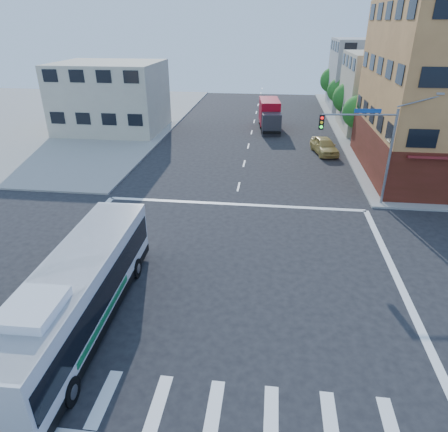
# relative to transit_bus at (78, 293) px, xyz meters

# --- Properties ---
(ground) EXTENTS (120.00, 120.00, 0.00)m
(ground) POSITION_rel_transit_bus_xyz_m (5.38, 4.42, -1.78)
(ground) COLOR black
(ground) RESTS_ON ground
(sidewalk_nw) EXTENTS (50.00, 50.00, 0.15)m
(sidewalk_nw) POSITION_rel_transit_bus_xyz_m (-29.62, 39.42, -1.70)
(sidewalk_nw) COLOR gray
(sidewalk_nw) RESTS_ON ground
(building_east_near) EXTENTS (12.06, 10.06, 9.00)m
(building_east_near) POSITION_rel_transit_bus_xyz_m (22.36, 38.40, 2.73)
(building_east_near) COLOR tan
(building_east_near) RESTS_ON ground
(building_east_far) EXTENTS (12.06, 10.06, 10.00)m
(building_east_far) POSITION_rel_transit_bus_xyz_m (22.36, 52.40, 3.23)
(building_east_far) COLOR gray
(building_east_far) RESTS_ON ground
(building_west) EXTENTS (12.06, 10.06, 8.00)m
(building_west) POSITION_rel_transit_bus_xyz_m (-11.64, 34.40, 2.23)
(building_west) COLOR beige
(building_west) RESTS_ON ground
(signal_mast_ne) EXTENTS (7.91, 1.13, 8.07)m
(signal_mast_ne) POSITION_rel_transit_bus_xyz_m (14.46, 15.04, 3.20)
(signal_mast_ne) COLOR gray
(signal_mast_ne) RESTS_ON ground
(street_tree_a) EXTENTS (3.60, 3.60, 5.53)m
(street_tree_a) POSITION_rel_transit_bus_xyz_m (17.28, 32.35, 1.81)
(street_tree_a) COLOR #332412
(street_tree_a) RESTS_ON ground
(street_tree_b) EXTENTS (3.80, 3.80, 5.79)m
(street_tree_b) POSITION_rel_transit_bus_xyz_m (17.28, 40.35, 1.97)
(street_tree_b) COLOR #332412
(street_tree_b) RESTS_ON ground
(street_tree_c) EXTENTS (3.40, 3.40, 5.29)m
(street_tree_c) POSITION_rel_transit_bus_xyz_m (17.28, 48.35, 1.68)
(street_tree_c) COLOR #332412
(street_tree_c) RESTS_ON ground
(street_tree_d) EXTENTS (4.00, 4.00, 6.03)m
(street_tree_d) POSITION_rel_transit_bus_xyz_m (17.28, 56.35, 2.10)
(street_tree_d) COLOR #332412
(street_tree_d) RESTS_ON ground
(transit_bus) EXTENTS (2.96, 12.33, 3.63)m
(transit_bus) POSITION_rel_transit_bus_xyz_m (0.00, 0.00, 0.00)
(transit_bus) COLOR black
(transit_bus) RESTS_ON ground
(box_truck) EXTENTS (2.96, 7.88, 3.47)m
(box_truck) POSITION_rel_transit_bus_xyz_m (7.46, 37.41, -0.10)
(box_truck) COLOR #28282E
(box_truck) RESTS_ON ground
(parked_car) EXTENTS (2.91, 5.10, 1.63)m
(parked_car) POSITION_rel_transit_bus_xyz_m (13.26, 27.67, -0.96)
(parked_car) COLOR tan
(parked_car) RESTS_ON ground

